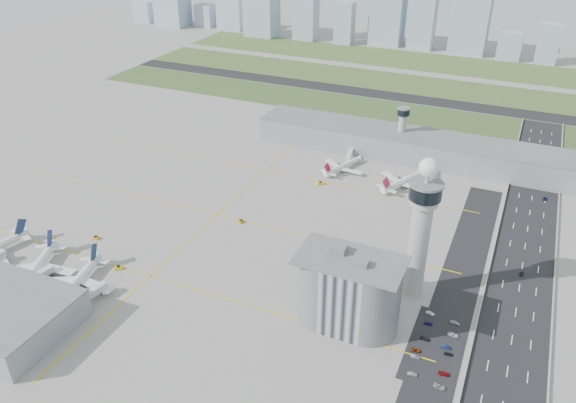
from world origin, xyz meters
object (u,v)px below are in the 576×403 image
at_px(car_lot_2, 416,350).
at_px(car_hw_4, 525,155).
at_px(tug_5, 421,196).
at_px(car_lot_0, 412,374).
at_px(admin_building, 349,291).
at_px(tug_0, 51,237).
at_px(car_lot_11, 455,323).
at_px(airplane_near_b, 33,265).
at_px(car_lot_7, 444,374).
at_px(airplane_far_a, 344,163).
at_px(tug_2, 119,268).
at_px(car_hw_1, 522,274).
at_px(car_lot_5, 430,313).
at_px(car_lot_6, 440,387).
at_px(car_lot_8, 448,354).
at_px(tug_3, 241,221).
at_px(car_lot_10, 453,335).
at_px(tug_4, 320,183).
at_px(car_lot_1, 415,357).
at_px(control_tower, 421,224).
at_px(airplane_near_c, 74,280).
at_px(car_lot_4, 428,323).
at_px(tug_1, 96,238).
at_px(jet_bridge_far_0, 351,152).
at_px(secondary_tower, 402,127).
at_px(jet_bridge_near_1, 26,286).
at_px(jet_bridge_near_2, 79,304).
at_px(airplane_far_b, 405,177).
at_px(car_hw_2, 545,199).
at_px(jet_bridge_far_1, 427,166).
at_px(car_lot_3, 425,339).

height_order(car_lot_2, car_hw_4, car_lot_2).
bearing_deg(tug_5, car_lot_0, -14.60).
xyz_separation_m(admin_building, tug_0, (-157.10, -2.59, -14.51)).
bearing_deg(car_lot_11, airplane_near_b, 104.11).
bearing_deg(car_lot_7, tug_0, 77.87).
distance_m(airplane_far_a, tug_0, 173.95).
relative_size(tug_2, car_hw_1, 0.92).
height_order(car_lot_5, car_lot_6, car_lot_6).
distance_m(airplane_far_a, car_lot_8, 162.11).
bearing_deg(tug_3, car_lot_10, 165.00).
xyz_separation_m(airplane_near_b, tug_4, (85.83, 137.51, -5.11)).
bearing_deg(car_lot_8, tug_5, 10.05).
height_order(airplane_near_b, car_lot_1, airplane_near_b).
height_order(control_tower, tug_2, control_tower).
height_order(airplane_near_c, car_lot_4, airplane_near_c).
relative_size(tug_1, car_lot_2, 0.79).
xyz_separation_m(tug_1, car_hw_4, (190.59, 196.16, -0.36)).
distance_m(tug_0, tug_3, 96.47).
distance_m(car_lot_0, car_lot_10, 28.69).
distance_m(admin_building, tug_5, 118.32).
bearing_deg(car_lot_7, tug_4, 29.21).
relative_size(jet_bridge_far_0, car_lot_0, 3.81).
height_order(secondary_tower, jet_bridge_near_1, secondary_tower).
distance_m(jet_bridge_near_2, car_lot_2, 138.98).
height_order(tug_1, tug_4, tug_4).
xyz_separation_m(airplane_far_b, tug_2, (-100.98, -137.70, -4.71)).
height_order(jet_bridge_near_1, tug_0, jet_bridge_near_1).
bearing_deg(car_lot_2, control_tower, 10.17).
xyz_separation_m(control_tower, tug_4, (-73.71, 78.03, -34.03)).
relative_size(car_lot_7, car_lot_11, 1.02).
bearing_deg(airplane_far_a, car_hw_2, -64.01).
relative_size(tug_4, car_hw_1, 0.97).
bearing_deg(jet_bridge_far_1, tug_4, -59.44).
relative_size(secondary_tower, car_lot_2, 8.08).
bearing_deg(car_lot_4, airplane_far_b, 11.63).
bearing_deg(airplane_near_c, car_lot_4, 92.81).
distance_m(car_lot_5, car_hw_4, 185.96).
bearing_deg(tug_0, airplane_near_c, -109.34).
bearing_deg(tug_3, airplane_far_b, -127.21).
bearing_deg(car_lot_10, tug_2, 99.31).
relative_size(airplane_near_c, jet_bridge_near_1, 3.02).
height_order(car_lot_7, car_hw_4, car_lot_7).
xyz_separation_m(tug_3, car_lot_4, (107.50, -38.80, -0.27)).
height_order(jet_bridge_near_2, car_lot_11, jet_bridge_near_2).
height_order(car_lot_7, car_lot_11, car_lot_7).
height_order(tug_3, car_lot_11, tug_3).
xyz_separation_m(jet_bridge_near_2, car_lot_3, (136.84, 41.12, -2.31)).
distance_m(tug_2, car_hw_2, 234.67).
xyz_separation_m(secondary_tower, car_lot_6, (63.63, -192.03, -18.19)).
distance_m(car_lot_8, car_hw_1, 68.59).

